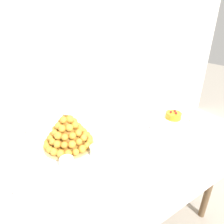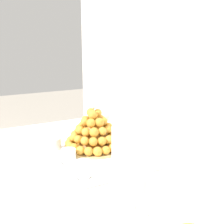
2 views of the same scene
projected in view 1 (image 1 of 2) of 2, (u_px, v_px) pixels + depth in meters
backdrop_wall at (46, 36)px, 1.62m from camera, size 4.80×0.10×2.50m
buffet_table at (110, 151)px, 1.13m from camera, size 1.47×0.81×0.79m
serving_tray at (72, 148)px, 0.97m from camera, size 0.60×0.33×0.02m
croquembouche at (68, 132)px, 0.96m from camera, size 0.26×0.26×0.20m
dessert_cup_left at (28, 176)px, 0.77m from camera, size 0.06×0.06×0.05m
dessert_cup_mid_left at (67, 163)px, 0.83m from camera, size 0.06×0.06×0.05m
dessert_cup_centre at (96, 151)px, 0.91m from camera, size 0.06×0.06×0.05m
dessert_cup_mid_right at (121, 141)px, 0.98m from camera, size 0.05×0.05×0.06m
creme_brulee_ramekin at (24, 159)px, 0.87m from camera, size 0.08×0.08×0.03m
macaron_goblet at (154, 107)px, 1.08m from camera, size 0.11×0.11×0.24m
fruit_tart_plate at (173, 117)px, 1.26m from camera, size 0.22×0.22×0.06m
wine_glass at (26, 126)px, 0.98m from camera, size 0.07×0.07×0.14m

